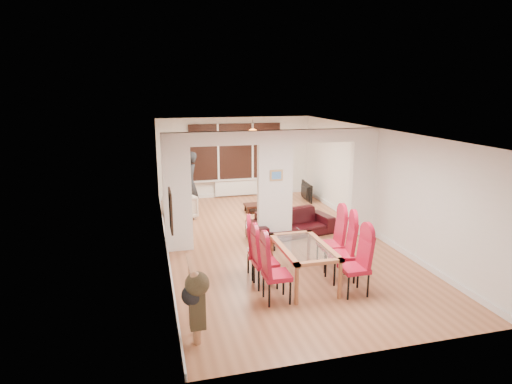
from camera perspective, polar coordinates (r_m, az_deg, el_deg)
name	(u,v)px	position (r m, az deg, el deg)	size (l,w,h in m)	color
floor	(274,241)	(10.13, 2.46, -6.56)	(5.00, 9.00, 0.01)	#A16241
room_walls	(275,187)	(9.76, 2.54, 0.62)	(5.00, 9.00, 2.60)	silver
divider_wall	(275,187)	(9.76, 2.54, 0.62)	(5.00, 0.18, 2.60)	white
bay_window_blinds	(235,151)	(13.96, -2.76, 5.42)	(3.00, 0.08, 1.80)	black
radiator	(236,188)	(14.14, -2.67, 0.58)	(1.40, 0.08, 0.50)	white
pendant_light	(253,135)	(12.84, -0.43, 7.64)	(0.36, 0.36, 0.36)	orange
stair_newel	(192,292)	(6.62, -8.52, -13.01)	(0.40, 1.20, 1.10)	#B27751
wall_poster	(171,211)	(6.97, -11.32, -2.45)	(0.04, 0.52, 0.67)	gray
pillar_photo	(276,175)	(9.61, 2.72, 2.24)	(0.30, 0.03, 0.25)	#4C8CD8
dining_table	(303,264)	(7.98, 6.31, -9.56)	(0.88, 1.56, 0.73)	#9C5C39
dining_chair_la	(277,270)	(7.24, 2.80, -10.41)	(0.44, 0.44, 1.10)	#A5102A
dining_chair_lb	(266,259)	(7.76, 1.29, -8.88)	(0.42, 0.42, 1.06)	#A5102A
dining_chair_lc	(259,249)	(8.14, 0.45, -7.66)	(0.43, 0.43, 1.08)	#A5102A
dining_chair_ra	(354,264)	(7.66, 12.97, -9.30)	(0.45, 0.45, 1.12)	#A5102A
dining_chair_rb	(341,250)	(8.11, 11.23, -7.65)	(0.47, 0.47, 1.18)	#A5102A
dining_chair_rc	(331,241)	(8.60, 9.92, -6.42)	(0.46, 0.46, 1.15)	#A5102A
sofa	(291,223)	(10.45, 4.67, -4.19)	(2.08, 0.81, 0.61)	black
armchair	(180,207)	(11.86, -10.10, -2.02)	(0.74, 0.72, 0.67)	beige
person	(190,184)	(12.03, -8.83, 1.05)	(0.43, 0.66, 1.81)	black
television	(304,191)	(13.75, 6.38, 0.08)	(0.13, 1.00, 0.57)	black
coffee_table	(261,208)	(12.48, 0.72, -2.08)	(0.97, 0.49, 0.22)	black
bottle	(267,199)	(12.47, 1.47, -0.95)	(0.06, 0.06, 0.26)	#143F19
bowl	(262,203)	(12.46, 0.82, -1.43)	(0.23, 0.23, 0.06)	black
shoes	(269,247)	(9.61, 1.71, -7.40)	(0.23, 0.25, 0.10)	black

